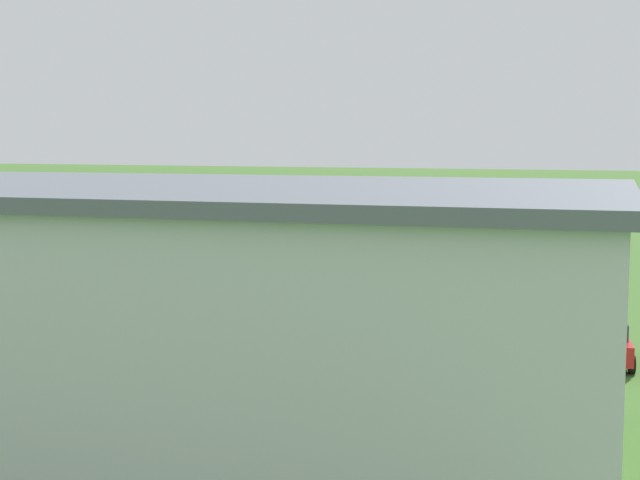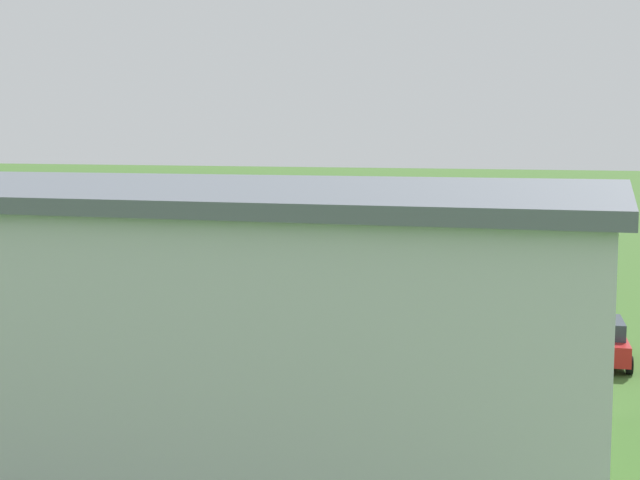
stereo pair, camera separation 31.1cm
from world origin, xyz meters
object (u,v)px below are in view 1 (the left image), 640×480
person_beside_truck (10,285)px  person_watching_takeoff (497,319)px  hangar (25,305)px  car_red (602,340)px  biplane (382,206)px  person_at_fence_line (465,315)px  person_crossing_taxiway (43,283)px

person_beside_truck → person_watching_takeoff: (-24.65, -0.05, -0.03)m
hangar → car_red: bearing=-137.6°
biplane → person_at_fence_line: biplane is taller
person_at_fence_line → car_red: bearing=149.2°
person_beside_truck → person_crossing_taxiway: person_crossing_taxiway is taller
biplane → car_red: (-14.96, 21.42, -3.14)m
car_red → person_watching_takeoff: car_red is taller
person_crossing_taxiway → person_at_fence_line: bearing=178.4°
biplane → person_at_fence_line: bearing=116.9°
car_red → person_watching_takeoff: bearing=-34.1°
person_crossing_taxiway → person_watching_takeoff: 23.55m
biplane → person_beside_truck: (14.09, 18.49, -3.15)m
person_beside_truck → person_at_fence_line: 23.21m
hangar → person_beside_truck: bearing=-49.6°
hangar → biplane: size_ratio=3.91×
biplane → person_watching_takeoff: (-10.56, 18.45, -3.18)m
car_red → person_beside_truck: (29.05, -2.93, -0.01)m
hangar → person_at_fence_line: size_ratio=21.27×
person_watching_takeoff → person_crossing_taxiway: bearing=-2.7°
hangar → biplane: (0.01, -35.06, 0.46)m
biplane → person_beside_truck: bearing=52.7°
car_red → person_beside_truck: person_beside_truck is taller
biplane → person_crossing_taxiway: (12.96, 17.34, -3.13)m
hangar → car_red: (-14.95, -13.63, -2.68)m
car_red → person_watching_takeoff: 5.31m
person_beside_truck → person_watching_takeoff: size_ratio=1.04×
car_red → person_beside_truck: bearing=-5.8°
car_red → person_watching_takeoff: (4.40, -2.98, -0.04)m
hangar → person_beside_truck: 21.92m
hangar → person_watching_takeoff: (-10.55, -16.61, -2.72)m
person_crossing_taxiway → car_red: bearing=171.7°
car_red → person_crossing_taxiway: 28.22m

